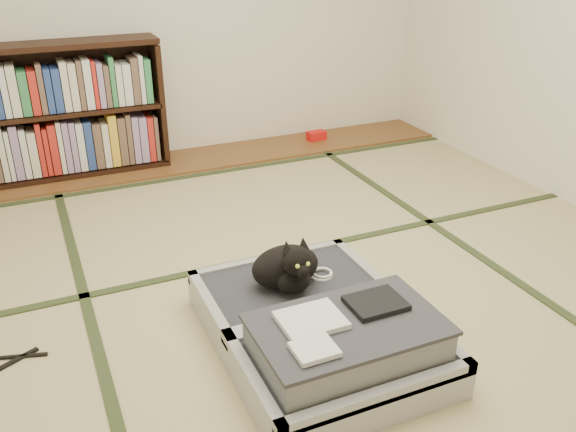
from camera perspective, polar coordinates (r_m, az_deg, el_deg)
name	(u,v)px	position (r m, az deg, el deg)	size (l,w,h in m)	color
floor	(308,292)	(2.99, 1.86, -7.16)	(4.50, 4.50, 0.00)	tan
wood_strip	(194,160)	(4.68, -8.81, 5.22)	(4.00, 0.50, 0.02)	brown
red_item	(316,136)	(5.05, 2.66, 7.53)	(0.15, 0.09, 0.07)	red
tatami_borders	(269,247)	(3.38, -1.77, -2.95)	(4.00, 4.50, 0.01)	#2D381E
bookcase	(69,113)	(4.49, -19.79, 9.05)	(1.28, 0.29, 0.92)	black
suitcase	(321,330)	(2.55, 3.09, -10.63)	(0.80, 1.07, 0.31)	#9FA0A4
cat	(288,267)	(2.68, 0.01, -4.82)	(0.36, 0.36, 0.29)	black
cable_coil	(321,274)	(2.82, 3.15, -5.45)	(0.11, 0.11, 0.03)	white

